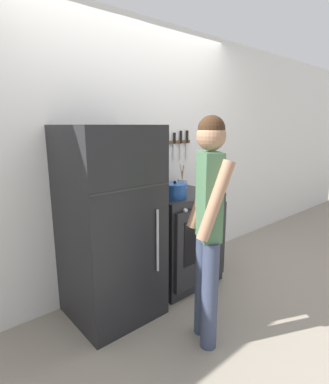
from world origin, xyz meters
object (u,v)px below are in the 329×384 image
refrigerator (110,224)px  utensil_jar (182,183)px  dutch_oven_pot (175,190)px  stove_range (180,237)px  tea_kettle (159,185)px  person (208,220)px

refrigerator → utensil_jar: (0.98, 0.16, 0.19)m
dutch_oven_pot → utensil_jar: (0.34, 0.25, -0.01)m
refrigerator → stove_range: refrigerator is taller
stove_range → tea_kettle: (-0.15, 0.15, 0.53)m
refrigerator → person: bearing=-66.0°
refrigerator → stove_range: (0.80, 0.00, -0.32)m
refrigerator → dutch_oven_pot: refrigerator is taller
dutch_oven_pot → stove_range: bearing=30.4°
stove_range → dutch_oven_pot: (-0.16, -0.09, 0.52)m
dutch_oven_pot → tea_kettle: bearing=87.0°
utensil_jar → person: bearing=-125.1°
stove_range → utensil_jar: bearing=40.6°
tea_kettle → refrigerator: bearing=-166.7°
stove_range → dutch_oven_pot: 0.55m
refrigerator → utensil_jar: bearing=9.2°
utensil_jar → person: (-0.64, -0.91, -0.05)m
refrigerator → tea_kettle: 0.70m
utensil_jar → person: size_ratio=0.16×
stove_range → utensil_jar: utensil_jar is taller
refrigerator → dutch_oven_pot: size_ratio=5.82×
tea_kettle → person: person is taller
tea_kettle → dutch_oven_pot: bearing=-93.0°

